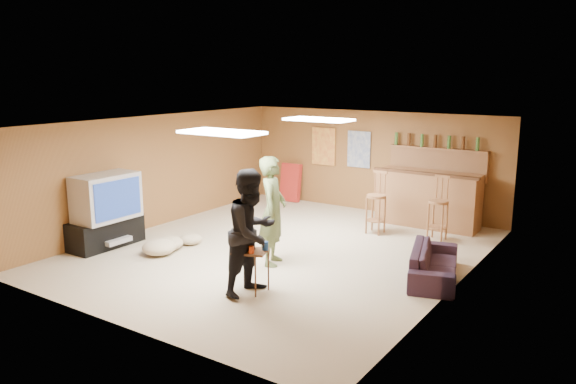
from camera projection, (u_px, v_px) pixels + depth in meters
The scene contains 32 objects.
ground at pixel (282, 251), 9.65m from camera, with size 7.00×7.00×0.00m, color tan.
ceiling at pixel (281, 123), 9.20m from camera, with size 6.00×7.00×0.02m, color silver.
wall_back at pixel (372, 161), 12.27m from camera, with size 6.00×0.02×2.20m, color brown.
wall_front at pixel (113, 238), 6.58m from camera, with size 6.00×0.02×2.20m, color brown.
wall_left at pixel (156, 171), 11.06m from camera, with size 0.02×7.00×2.20m, color brown.
wall_right at pixel (459, 212), 7.79m from camera, with size 0.02×7.00×2.20m, color brown.
tv_stand at pixel (106, 232), 9.86m from camera, with size 0.55×1.30×0.50m, color black.
dvd_box at pixel (115, 240), 9.76m from camera, with size 0.35×0.50×0.08m, color #B2B2B7.
tv_body at pixel (106, 197), 9.69m from camera, with size 0.60×1.10×0.80m, color #B2B2B7.
tv_screen at pixel (118, 199), 9.52m from camera, with size 0.02×0.95×0.65m, color navy.
bar_counter at pixel (428, 199), 11.12m from camera, with size 2.00×0.60×1.10m, color brown.
bar_lip at pixel (425, 174), 10.80m from camera, with size 2.10×0.12×0.05m, color #3E2314.
bar_shelf at pixel (438, 149), 11.29m from camera, with size 2.00×0.18×0.05m, color brown.
bar_backing at pixel (438, 163), 11.37m from camera, with size 2.00×0.14×0.60m, color brown.
poster_left at pixel (324, 146), 12.84m from camera, with size 0.60×0.03×0.85m, color #BF3F26.
poster_right at pixel (359, 149), 12.35m from camera, with size 0.55×0.03×0.80m, color #334C99.
folding_chair_stack at pixel (291, 182), 13.33m from camera, with size 0.50×0.14×0.90m, color #B02620.
ceiling_panel_front at pixel (222, 132), 7.98m from camera, with size 1.20×0.60×0.04m, color white.
ceiling_panel_back at pixel (319, 120), 10.18m from camera, with size 1.20×0.60×0.04m, color white.
person_olive at pixel (273, 211), 8.84m from camera, with size 0.63×0.42×1.74m, color #516138.
person_black at pixel (252, 232), 7.64m from camera, with size 0.85×0.66×1.75m, color black.
sofa at pixel (434, 263), 8.31m from camera, with size 1.64×0.64×0.48m, color black.
tray_table at pixel (250, 270), 7.83m from camera, with size 0.46×0.36×0.59m, color #3E2314.
cup_red_near at pixel (248, 244), 7.87m from camera, with size 0.08×0.08×0.11m, color #B3330B.
cup_red_far at pixel (251, 250), 7.63m from camera, with size 0.07×0.07×0.10m, color #B3330B.
cup_blue at pixel (265, 246), 7.77m from camera, with size 0.09×0.09×0.12m, color navy.
bar_stool_left at pixel (376, 200), 10.59m from camera, with size 0.41×0.41×1.31m, color brown, non-canonical shape.
bar_stool_right at pixel (438, 208), 10.14m from camera, with size 0.39×0.39×1.22m, color brown, non-canonical shape.
cushion_near_tv at pixel (159, 247), 9.43m from camera, with size 0.56×0.56×0.25m, color tan.
cushion_mid at pixel (191, 239), 10.02m from camera, with size 0.41×0.41×0.18m, color tan.
cushion_far at pixel (169, 243), 9.69m from camera, with size 0.50×0.50×0.22m, color tan.
bottle_row at pixel (435, 141), 11.27m from camera, with size 1.76×0.08×0.26m, color #3F7233, non-canonical shape.
Camera 1 is at (5.23, -7.61, 3.00)m, focal length 35.00 mm.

